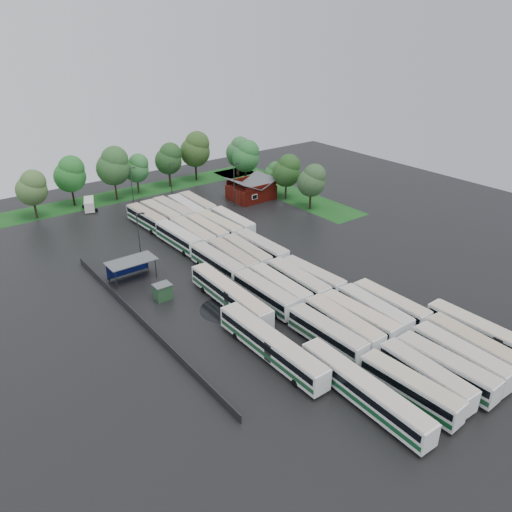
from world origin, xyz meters
TOP-DOWN VIEW (x-y plane):
  - ground at (0.00, 0.00)m, footprint 160.00×160.00m
  - brick_building at (24.00, 42.77)m, footprint 10.07×8.60m
  - wash_shed at (-17.20, 22.02)m, footprint 8.20×4.20m
  - utility_hut at (-16.20, 12.60)m, footprint 2.70×2.20m
  - grass_strip_north at (2.00, 64.80)m, footprint 80.00×10.00m
  - grass_strip_east at (34.00, 42.80)m, footprint 10.00×50.00m
  - west_fence at (-22.20, 8.00)m, footprint 0.10×50.00m
  - bus_r0c0 at (-4.50, -25.92)m, footprint 3.29×12.81m
  - bus_r0c1 at (-1.18, -25.69)m, footprint 3.25×12.71m
  - bus_r0c2 at (2.00, -26.32)m, footprint 3.07×13.07m
  - bus_r0c3 at (5.34, -26.21)m, footprint 3.15×13.16m
  - bus_r0c4 at (8.59, -25.86)m, footprint 3.35×13.10m
  - bus_r1c0 at (-4.43, -12.25)m, footprint 2.94×12.77m
  - bus_r1c1 at (-1.20, -12.15)m, footprint 3.30×13.33m
  - bus_r1c2 at (1.96, -12.22)m, footprint 3.16×12.89m
  - bus_r1c3 at (5.19, -12.27)m, footprint 3.27×12.71m
  - bus_r1c4 at (8.39, -12.61)m, footprint 2.71×12.67m
  - bus_r2c0 at (-4.44, 1.34)m, footprint 2.82×12.91m
  - bus_r2c1 at (-1.40, 1.41)m, footprint 3.16×13.03m
  - bus_r2c2 at (2.17, 1.14)m, footprint 3.25×13.26m
  - bus_r2c3 at (5.19, 0.87)m, footprint 3.29×12.66m
  - bus_r3c0 at (-4.45, 14.72)m, footprint 2.84×13.07m
  - bus_r3c1 at (-1.18, 14.71)m, footprint 3.30×13.09m
  - bus_r3c2 at (2.02, 14.89)m, footprint 3.32×12.80m
  - bus_r3c3 at (5.36, 14.92)m, footprint 2.84×13.13m
  - bus_r4c0 at (-4.34, 28.61)m, footprint 3.05×13.04m
  - bus_r4c1 at (-1.36, 28.11)m, footprint 3.05×13.32m
  - bus_r4c2 at (2.09, 28.45)m, footprint 2.90×12.65m
  - bus_r4c3 at (5.06, 28.52)m, footprint 3.06×13.12m
  - bus_r4c4 at (8.53, 28.67)m, footprint 3.05×13.04m
  - bus_r5c0 at (-4.56, 41.74)m, footprint 3.33×13.07m
  - bus_r5c1 at (-1.13, 42.00)m, footprint 3.28×13.01m
  - bus_r5c2 at (1.94, 42.20)m, footprint 3.14×13.17m
  - bus_r5c3 at (5.08, 41.78)m, footprint 3.34×13.02m
  - bus_r5c4 at (8.30, 42.33)m, footprint 3.09×12.82m
  - artic_bus_west_a at (-9.04, -22.86)m, footprint 3.25×18.89m
  - artic_bus_west_b at (-8.92, 4.27)m, footprint 3.09×19.04m
  - artic_bus_west_c at (-12.11, -9.72)m, footprint 2.84×19.47m
  - artic_bus_east at (12.24, -26.88)m, footprint 2.97×19.29m
  - minibus at (-10.55, 59.41)m, footprint 4.03×6.22m
  - tree_north_0 at (-21.72, 61.36)m, footprint 6.66×6.66m
  - tree_north_1 at (-12.20, 64.48)m, footprint 7.27×7.27m
  - tree_north_2 at (-2.36, 62.51)m, footprint 7.96×7.96m
  - tree_north_3 at (4.07, 63.75)m, footprint 6.12×6.12m
  - tree_north_4 at (13.26, 64.00)m, footprint 6.98×6.98m
  - tree_north_5 at (21.68, 64.48)m, footprint 8.05×8.05m
  - tree_north_6 at (33.29, 60.90)m, footprint 6.64×6.64m
  - tree_east_0 at (31.06, 28.80)m, footprint 6.44×6.44m
  - tree_east_1 at (30.98, 37.54)m, footprint 6.75×6.75m
  - tree_east_2 at (31.33, 42.98)m, footprint 4.90×4.90m
  - tree_east_3 at (30.35, 53.29)m, footprint 7.13×7.13m
  - tree_east_4 at (33.27, 61.47)m, footprint 5.30×5.30m
  - lamp_post_ne at (17.57, 40.60)m, footprint 1.61×0.31m
  - lamp_post_nw at (-13.95, 24.58)m, footprint 1.60×0.31m
  - lamp_post_back_w at (-1.83, 53.97)m, footprint 1.51×0.29m
  - lamp_post_back_e at (8.39, 54.22)m, footprint 1.39×0.27m
  - puddle_0 at (-1.33, -17.84)m, footprint 5.08×5.08m
  - puddle_1 at (5.44, -23.80)m, footprint 2.91×2.91m
  - puddle_2 at (-10.09, 3.87)m, footprint 8.05×8.05m
  - puddle_3 at (3.36, -3.32)m, footprint 4.52×4.52m
  - puddle_4 at (16.88, -18.32)m, footprint 2.90×2.90m

SIDE VIEW (x-z plane):
  - ground at x=0.00m, z-range 0.00..0.00m
  - puddle_0 at x=-1.33m, z-range 0.00..0.01m
  - puddle_1 at x=5.44m, z-range 0.00..0.01m
  - puddle_2 at x=-10.09m, z-range 0.00..0.01m
  - puddle_3 at x=3.36m, z-range 0.00..0.01m
  - puddle_4 at x=16.88m, z-range 0.00..0.01m
  - grass_strip_north at x=2.00m, z-range 0.00..0.01m
  - grass_strip_east at x=34.00m, z-range 0.00..0.01m
  - west_fence at x=-22.20m, z-range 0.00..1.20m
  - utility_hut at x=-16.20m, z-range 0.01..2.63m
  - minibus at x=-10.55m, z-range 0.14..2.69m
  - brick_building at x=24.00m, z-range -0.83..4.56m
  - bus_r2c3 at x=5.19m, z-range 0.17..3.67m
  - bus_r1c3 at x=5.19m, z-range 0.18..3.68m
  - bus_r0c1 at x=-1.18m, z-range 0.18..3.68m
  - bus_r4c2 at x=2.09m, z-range 0.18..3.69m
  - artic_bus_west_a at x=-9.04m, z-range 0.19..3.68m
  - bus_r1c4 at x=8.39m, z-range 0.18..3.70m
  - bus_r3c2 at x=2.02m, z-range 0.18..3.71m
  - bus_r0c0 at x=-4.50m, z-range 0.18..3.71m
  - bus_r1c0 at x=-4.43m, z-range 0.18..3.72m
  - bus_r5c4 at x=8.30m, z-range 0.18..3.72m
  - artic_bus_west_b at x=-8.92m, z-range 0.19..3.72m
  - bus_r1c2 at x=1.96m, z-range 0.18..3.74m
  - bus_r2c0 at x=-4.44m, z-range 0.18..3.77m
  - bus_r5c1 at x=-1.13m, z-range 0.18..3.77m
  - bus_r5c3 at x=5.08m, z-range 0.18..3.77m
  - artic_bus_east at x=12.24m, z-range 0.20..3.77m
  - bus_r2c1 at x=-1.40m, z-range 0.18..3.79m
  - bus_r5c0 at x=-4.56m, z-range 0.18..3.79m
  - bus_r4c4 at x=8.53m, z-range 0.18..3.79m
  - bus_r4c0 at x=-4.34m, z-range 0.18..3.80m
  - bus_r0c4 at x=8.59m, z-range 0.18..3.80m
  - bus_r3c1 at x=-1.18m, z-range 0.18..3.80m
  - bus_r0c2 at x=2.00m, z-range 0.18..3.80m
  - bus_r3c0 at x=-4.45m, z-range 0.18..3.82m
  - bus_r4c3 at x=5.06m, z-range 0.18..3.82m
  - artic_bus_west_c at x=-12.11m, z-range 0.20..3.81m
  - bus_r0c3 at x=5.34m, z-range 0.18..3.82m
  - bus_r5c2 at x=1.94m, z-range 0.18..3.83m
  - bus_r3c3 at x=5.36m, z-range 0.18..3.84m
  - bus_r2c2 at x=2.17m, z-range 0.18..3.85m
  - bus_r1c1 at x=-1.20m, z-range 0.18..3.87m
  - bus_r4c1 at x=-1.36m, z-range 0.18..3.88m
  - wash_shed at x=-17.20m, z-range 1.20..4.78m
  - tree_east_2 at x=31.33m, z-range 1.16..9.28m
  - lamp_post_back_e at x=8.39m, z-range 0.73..9.78m
  - tree_east_4 at x=33.27m, z-range 1.26..10.04m
  - lamp_post_back_w at x=-1.83m, z-range 0.79..10.58m
  - lamp_post_nw at x=-13.95m, z-range 0.84..11.24m
  - lamp_post_ne at x=17.57m, z-range 0.84..11.29m
  - tree_north_3 at x=4.07m, z-range 1.45..11.59m
  - tree_east_0 at x=31.06m, z-range 1.52..12.18m
  - tree_north_6 at x=33.29m, z-range 1.57..12.57m
  - tree_north_0 at x=-21.72m, z-range 1.58..12.61m
  - tree_east_1 at x=30.98m, z-range 1.60..12.78m
  - tree_north_4 at x=13.26m, z-range 1.66..13.21m
  - tree_east_3 at x=30.35m, z-range 1.69..13.51m
  - tree_north_1 at x=-12.20m, z-range 1.73..13.78m
  - tree_north_2 at x=-2.36m, z-range 1.89..15.07m
  - tree_north_5 at x=21.68m, z-range 1.91..15.24m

